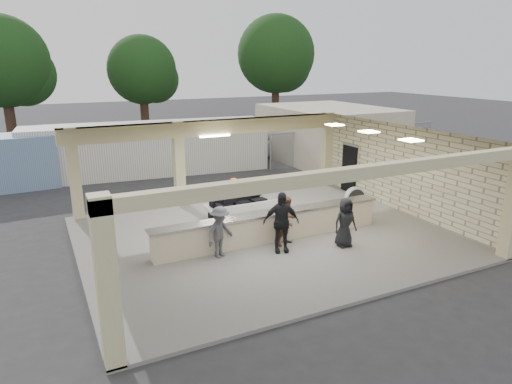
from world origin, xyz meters
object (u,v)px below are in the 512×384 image
luggage_cart (240,202)px  drum_fan (355,197)px  baggage_handler (233,201)px  passenger_a (287,221)px  car_white_a (259,143)px  car_dark (237,139)px  container_white (150,149)px  passenger_c (220,232)px  passenger_b (281,222)px  passenger_d (345,223)px  baggage_counter (272,226)px  car_white_b (339,133)px

luggage_cart → drum_fan: 4.83m
drum_fan → baggage_handler: (-5.04, 0.68, 0.37)m
baggage_handler → passenger_a: size_ratio=1.05×
car_white_a → car_dark: bearing=-17.5°
car_white_a → container_white: bearing=80.1°
luggage_cart → container_white: 9.55m
passenger_c → luggage_cart: bearing=27.2°
passenger_a → container_white: bearing=77.5°
drum_fan → passenger_b: (-4.76, -2.42, 0.48)m
passenger_a → passenger_c: passenger_a is taller
passenger_d → car_dark: size_ratio=0.39×
passenger_d → baggage_handler: bearing=127.7°
baggage_handler → car_dark: baggage_handler is taller
baggage_counter → baggage_handler: 2.24m
car_white_b → car_dark: size_ratio=1.17×
luggage_cart → car_dark: bearing=66.1°
passenger_a → container_white: 12.21m
luggage_cart → passenger_b: bearing=-89.9°
passenger_a → container_white: container_white is taller
baggage_counter → car_white_b: (13.64, 14.99, 0.15)m
drum_fan → passenger_d: bearing=-121.5°
baggage_counter → passenger_d: size_ratio=5.18×
passenger_d → baggage_counter: bearing=146.9°
passenger_b → car_white_a: size_ratio=0.34×
passenger_b → car_white_a: (6.45, 14.38, -0.25)m
drum_fan → passenger_a: passenger_a is taller
baggage_counter → passenger_d: 2.39m
luggage_cart → car_white_a: 13.06m
passenger_c → car_white_a: (8.30, 13.95, -0.09)m
passenger_c → passenger_a: bearing=-28.4°
baggage_handler → container_white: size_ratio=0.13×
baggage_counter → car_white_b: size_ratio=1.75×
baggage_handler → passenger_c: size_ratio=1.06×
car_white_b → container_white: container_white is taller
passenger_b → car_white_a: passenger_b is taller
luggage_cart → baggage_handler: (-0.26, 0.06, 0.08)m
passenger_b → passenger_d: bearing=3.4°
passenger_b → passenger_c: bearing=-175.4°
baggage_handler → passenger_d: 4.31m
passenger_b → car_dark: bearing=88.1°
drum_fan → car_dark: car_dark is taller
drum_fan → car_white_b: size_ratio=0.19×
drum_fan → baggage_handler: 5.10m
baggage_counter → passenger_b: passenger_b is taller
passenger_d → car_white_a: size_ratio=0.28×
baggage_handler → car_white_a: 13.14m
drum_fan → passenger_d: 4.02m
drum_fan → passenger_b: passenger_b is taller
baggage_counter → passenger_b: bearing=-101.0°
container_white → passenger_a: bearing=-77.8°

